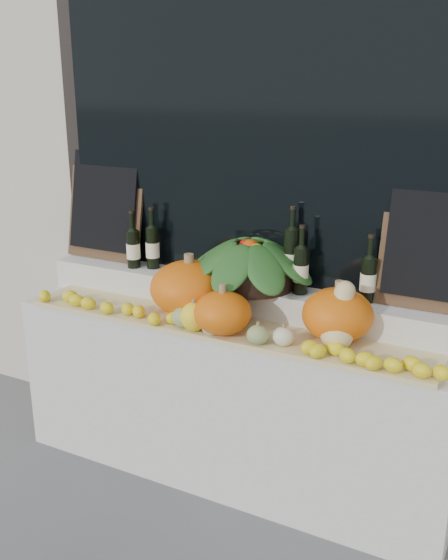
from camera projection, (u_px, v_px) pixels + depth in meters
The scene contains 18 objects.
storefront_facade at pixel (292, 39), 3.33m from camera, with size 7.00×0.94×4.50m.
display_sill at pixel (231, 399), 3.28m from camera, with size 2.30×0.55×0.88m, color silver.
rear_tier at pixel (244, 297), 3.24m from camera, with size 2.30×0.25×0.16m, color silver.
straw_bedding at pixel (219, 327), 3.03m from camera, with size 2.10×0.32×0.03m, color tan.
pumpkin_left at pixel (189, 288), 3.14m from camera, with size 0.40×0.40×0.27m, color orange.
pumpkin_right at pixel (338, 315), 2.82m from camera, with size 0.32×0.32×0.24m, color orange.
pumpkin_center at pixel (223, 313), 2.90m from camera, with size 0.27×0.27×0.20m, color orange.
butternut_squash at pixel (339, 321), 2.75m from camera, with size 0.15×0.21×0.29m.
decorative_gourds at pixel (215, 323), 2.90m from camera, with size 0.62×0.15×0.16m.
lemon_heap at pixel (208, 326), 2.93m from camera, with size 2.20×0.16×0.06m, color yellow, non-canonical shape.
produce_bowl at pixel (250, 262), 3.15m from camera, with size 0.72×0.72×0.25m.
wine_bottle_far_left at pixel (133, 248), 3.45m from camera, with size 0.08×0.08×0.32m.
wine_bottle_near_left at pixel (153, 247), 3.44m from camera, with size 0.08×0.08×0.34m.
wine_bottle_tall at pixel (291, 258), 3.09m from camera, with size 0.08×0.08×0.42m.
wine_bottle_near_right at pixel (301, 270), 3.03m from camera, with size 0.08×0.08×0.34m.
wine_bottle_far_right at pixel (368, 279), 2.92m from camera, with size 0.08×0.08×0.33m.
chalkboard_left at pixel (105, 204), 3.58m from camera, with size 0.50×0.15×0.61m.
chalkboard_right at pixel (437, 240), 2.77m from camera, with size 0.50×0.15×0.61m.
Camera 1 is at (1.31, -1.09, 2.05)m, focal length 40.00 mm.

